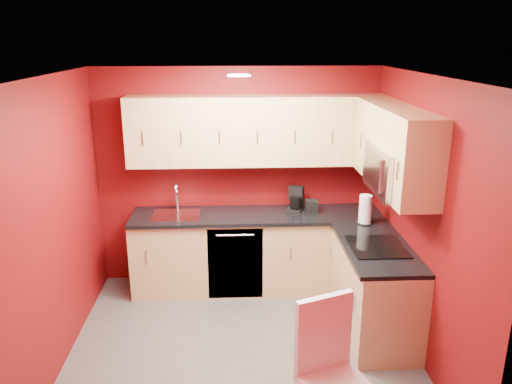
{
  "coord_description": "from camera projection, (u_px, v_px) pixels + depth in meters",
  "views": [
    {
      "loc": [
        -0.07,
        -4.06,
        2.79
      ],
      "look_at": [
        0.16,
        0.55,
        1.36
      ],
      "focal_mm": 35.0,
      "sensor_mm": 36.0,
      "label": 1
    }
  ],
  "objects": [
    {
      "name": "dining_chair",
      "position": [
        337.0,
        380.0,
        3.42
      ],
      "size": [
        0.58,
        0.59,
        1.09
      ],
      "primitive_type": null,
      "rotation": [
        0.0,
        0.0,
        0.37
      ],
      "color": "white",
      "rests_on": "floor"
    },
    {
      "name": "countertop_back",
      "position": [
        257.0,
        216.0,
        5.58
      ],
      "size": [
        2.8,
        0.63,
        0.04
      ],
      "primitive_type": "cube",
      "color": "black",
      "rests_on": "base_cabinets_back"
    },
    {
      "name": "cooktop",
      "position": [
        377.0,
        247.0,
        4.68
      ],
      "size": [
        0.5,
        0.55,
        0.01
      ],
      "primitive_type": "cube",
      "color": "black",
      "rests_on": "countertop_right"
    },
    {
      "name": "countertop_right",
      "position": [
        376.0,
        248.0,
        4.72
      ],
      "size": [
        0.63,
        1.27,
        0.04
      ],
      "primitive_type": "cube",
      "color": "black",
      "rests_on": "base_cabinets_right"
    },
    {
      "name": "downlight",
      "position": [
        239.0,
        75.0,
        4.25
      ],
      "size": [
        0.2,
        0.2,
        0.01
      ],
      "primitive_type": "cylinder",
      "color": "white",
      "rests_on": "ceiling"
    },
    {
      "name": "wall_back",
      "position": [
        238.0,
        177.0,
        5.76
      ],
      "size": [
        3.2,
        0.0,
        3.2
      ],
      "primitive_type": "plane",
      "rotation": [
        1.57,
        0.0,
        0.0
      ],
      "color": "#5F0909",
      "rests_on": "floor"
    },
    {
      "name": "ceiling",
      "position": [
        240.0,
        76.0,
        3.96
      ],
      "size": [
        3.2,
        3.2,
        0.0
      ],
      "primitive_type": "plane",
      "rotation": [
        3.14,
        0.0,
        0.0
      ],
      "color": "white",
      "rests_on": "wall_back"
    },
    {
      "name": "coffee_maker",
      "position": [
        295.0,
        199.0,
        5.64
      ],
      "size": [
        0.23,
        0.26,
        0.27
      ],
      "primitive_type": null,
      "rotation": [
        0.0,
        0.0,
        -0.38
      ],
      "color": "black",
      "rests_on": "countertop_back"
    },
    {
      "name": "microwave",
      "position": [
        396.0,
        170.0,
        4.46
      ],
      "size": [
        0.42,
        0.76,
        0.42
      ],
      "color": "silver",
      "rests_on": "upper_cabinets_right"
    },
    {
      "name": "base_cabinets_right",
      "position": [
        374.0,
        290.0,
        4.87
      ],
      "size": [
        0.6,
        1.3,
        0.87
      ],
      "primitive_type": "cube",
      "color": "tan",
      "rests_on": "floor"
    },
    {
      "name": "wall_right",
      "position": [
        422.0,
        220.0,
        4.4
      ],
      "size": [
        0.0,
        3.0,
        3.0
      ],
      "primitive_type": "plane",
      "rotation": [
        1.57,
        0.0,
        -1.57
      ],
      "color": "#5F0909",
      "rests_on": "floor"
    },
    {
      "name": "floor",
      "position": [
        242.0,
        347.0,
        4.7
      ],
      "size": [
        3.2,
        3.2,
        0.0
      ],
      "primitive_type": "plane",
      "color": "#504D4A",
      "rests_on": "ground"
    },
    {
      "name": "sink",
      "position": [
        176.0,
        212.0,
        5.53
      ],
      "size": [
        0.52,
        0.42,
        0.35
      ],
      "color": "silver",
      "rests_on": "countertop_back"
    },
    {
      "name": "wall_left",
      "position": [
        54.0,
        227.0,
        4.25
      ],
      "size": [
        0.0,
        3.0,
        3.0
      ],
      "primitive_type": "plane",
      "rotation": [
        1.57,
        0.0,
        1.57
      ],
      "color": "#5F0909",
      "rests_on": "floor"
    },
    {
      "name": "base_cabinets_back",
      "position": [
        257.0,
        252.0,
        5.72
      ],
      "size": [
        2.8,
        0.6,
        0.87
      ],
      "primitive_type": "cube",
      "color": "tan",
      "rests_on": "floor"
    },
    {
      "name": "upper_cabinets_back",
      "position": [
        256.0,
        130.0,
        5.43
      ],
      "size": [
        2.8,
        0.35,
        0.75
      ],
      "primitive_type": "cube",
      "color": "tan",
      "rests_on": "wall_back"
    },
    {
      "name": "paper_towel",
      "position": [
        365.0,
        209.0,
        5.24
      ],
      "size": [
        0.19,
        0.19,
        0.31
      ],
      "primitive_type": null,
      "rotation": [
        0.0,
        0.0,
        0.06
      ],
      "color": "white",
      "rests_on": "countertop_right"
    },
    {
      "name": "napkin_holder",
      "position": [
        311.0,
        206.0,
        5.6
      ],
      "size": [
        0.13,
        0.13,
        0.14
      ],
      "primitive_type": null,
      "rotation": [
        0.0,
        0.0,
        0.03
      ],
      "color": "black",
      "rests_on": "countertop_back"
    },
    {
      "name": "dishwasher_front",
      "position": [
        235.0,
        264.0,
        5.44
      ],
      "size": [
        0.6,
        0.02,
        0.82
      ],
      "primitive_type": "cube",
      "color": "black",
      "rests_on": "base_cabinets_back"
    },
    {
      "name": "wall_front",
      "position": [
        247.0,
        315.0,
        2.9
      ],
      "size": [
        3.2,
        0.0,
        3.2
      ],
      "primitive_type": "plane",
      "rotation": [
        -1.57,
        0.0,
        0.0
      ],
      "color": "#5F0909",
      "rests_on": "floor"
    },
    {
      "name": "upper_cabinets_right",
      "position": [
        393.0,
        140.0,
        4.63
      ],
      "size": [
        0.35,
        1.55,
        0.75
      ],
      "color": "tan",
      "rests_on": "wall_right"
    }
  ]
}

